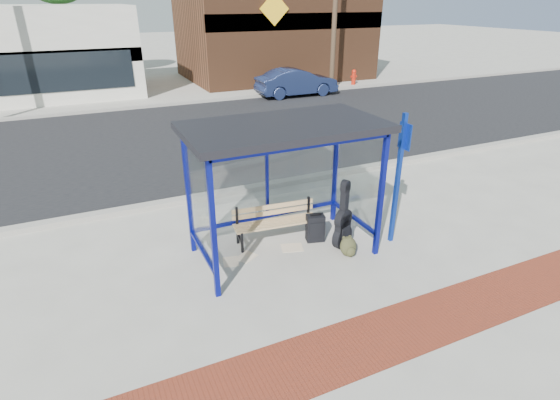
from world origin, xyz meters
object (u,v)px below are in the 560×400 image
bench (275,220)px  fire_hydrant (354,76)px  guitar_bag (343,225)px  parked_car (297,82)px  suitcase (315,228)px  backpack (349,247)px

bench → fire_hydrant: 17.30m
guitar_bag → parked_car: (5.58, 12.98, 0.17)m
bench → suitcase: size_ratio=2.79×
suitcase → fire_hydrant: fire_hydrant is taller
suitcase → parked_car: parked_car is taller
backpack → fire_hydrant: (9.76, 14.64, 0.26)m
suitcase → parked_car: bearing=79.4°
guitar_bag → fire_hydrant: bearing=32.2°
guitar_bag → suitcase: bearing=103.3°
bench → fire_hydrant: bearing=57.5°
bench → fire_hydrant: fire_hydrant is taller
guitar_bag → suitcase: 0.58m
suitcase → backpack: 0.79m
suitcase → fire_hydrant: 17.15m
suitcase → fire_hydrant: (10.04, 13.91, 0.17)m
bench → backpack: size_ratio=4.43×
guitar_bag → fire_hydrant: size_ratio=1.59×
backpack → bench: bearing=138.8°
bench → fire_hydrant: (10.73, 13.57, 0.01)m
parked_car → suitcase: bearing=155.2°
bench → suitcase: (0.68, -0.34, -0.16)m
guitar_bag → backpack: bearing=-121.9°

